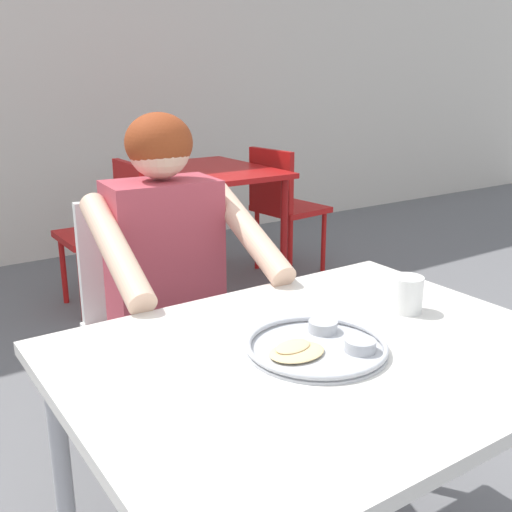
% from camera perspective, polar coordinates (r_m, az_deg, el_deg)
% --- Properties ---
extents(table_foreground, '(1.08, 0.83, 0.72)m').
position_cam_1_polar(table_foreground, '(1.36, 6.17, -11.64)').
color(table_foreground, silver).
rests_on(table_foreground, ground).
extents(thali_tray, '(0.31, 0.31, 0.03)m').
position_cam_1_polar(thali_tray, '(1.32, 5.84, -8.35)').
color(thali_tray, '#B7BABF').
rests_on(thali_tray, table_foreground).
extents(drinking_cup, '(0.08, 0.08, 0.09)m').
position_cam_1_polar(drinking_cup, '(1.55, 13.99, -3.39)').
color(drinking_cup, white).
rests_on(drinking_cup, table_foreground).
extents(chair_foreground, '(0.47, 0.47, 0.88)m').
position_cam_1_polar(chair_foreground, '(2.13, -9.79, -4.91)').
color(chair_foreground, silver).
rests_on(chair_foreground, ground).
extents(diner_foreground, '(0.52, 0.57, 1.18)m').
position_cam_1_polar(diner_foreground, '(1.86, -7.56, -1.52)').
color(diner_foreground, '#363636').
rests_on(diner_foreground, ground).
extents(table_background_red, '(0.77, 0.90, 0.74)m').
position_cam_1_polar(table_background_red, '(3.69, -5.04, 6.73)').
color(table_background_red, '#B71414').
rests_on(table_background_red, ground).
extents(chair_red_left, '(0.43, 0.40, 0.81)m').
position_cam_1_polar(chair_red_left, '(3.53, -13.40, 2.94)').
color(chair_red_left, red).
rests_on(chair_red_left, ground).
extents(chair_red_right, '(0.43, 0.45, 0.83)m').
position_cam_1_polar(chair_red_right, '(3.98, 2.49, 5.17)').
color(chair_red_right, red).
rests_on(chair_red_right, ground).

